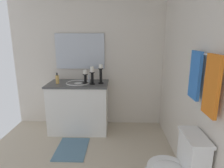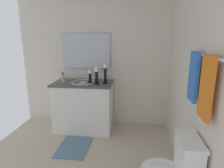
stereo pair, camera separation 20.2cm
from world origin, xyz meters
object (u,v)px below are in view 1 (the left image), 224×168
(candle_holder_mid, at_px, (85,76))
(towel_near_vanity, at_px, (195,75))
(mirror, at_px, (80,51))
(towel_bar, at_px, (208,55))
(bath_mat, at_px, (72,149))
(candle_holder_short, at_px, (92,75))
(candle_holder_tall, at_px, (101,74))
(towel_center, at_px, (212,86))
(vanity_cabinet, at_px, (79,107))
(soap_bottle, at_px, (57,79))
(sink_basin, at_px, (78,85))

(candle_holder_mid, xyz_separation_m, towel_near_vanity, (1.26, 1.28, 0.28))
(mirror, height_order, towel_bar, mirror)
(towel_bar, distance_m, bath_mat, 2.19)
(towel_bar, xyz_separation_m, towel_near_vanity, (-0.17, -0.02, -0.21))
(bath_mat, bearing_deg, candle_holder_short, 155.17)
(candle_holder_tall, relative_size, towel_center, 0.63)
(vanity_cabinet, distance_m, soap_bottle, 0.60)
(towel_near_vanity, bearing_deg, mirror, -137.69)
(bath_mat, bearing_deg, towel_near_vanity, 65.41)
(sink_basin, relative_size, candle_holder_tall, 1.27)
(mirror, bearing_deg, towel_center, 36.76)
(candle_holder_mid, xyz_separation_m, soap_bottle, (0.04, -0.46, -0.04))
(towel_bar, distance_m, towel_near_vanity, 0.27)
(towel_bar, xyz_separation_m, bath_mat, (-0.82, -1.43, -1.45))
(candle_holder_short, relative_size, soap_bottle, 1.61)
(candle_holder_mid, relative_size, towel_bar, 0.34)
(sink_basin, xyz_separation_m, soap_bottle, (0.05, -0.33, 0.11))
(mirror, distance_m, towel_center, 2.36)
(vanity_cabinet, bearing_deg, bath_mat, 0.00)
(candle_holder_tall, distance_m, candle_holder_short, 0.15)
(candle_holder_short, height_order, towel_near_vanity, towel_near_vanity)
(soap_bottle, height_order, bath_mat, soap_bottle)
(sink_basin, distance_m, towel_bar, 2.13)
(towel_near_vanity, distance_m, bath_mat, 1.98)
(mirror, distance_m, towel_bar, 2.24)
(sink_basin, distance_m, bath_mat, 1.02)
(candle_holder_short, bearing_deg, towel_bar, 40.77)
(bath_mat, bearing_deg, towel_bar, 60.30)
(candle_holder_short, distance_m, towel_center, 1.93)
(towel_center, bearing_deg, towel_near_vanity, 180.00)
(soap_bottle, bearing_deg, towel_bar, 51.68)
(candle_holder_tall, relative_size, bath_mat, 0.53)
(sink_basin, bearing_deg, bath_mat, -0.09)
(candle_holder_short, distance_m, towel_bar, 1.86)
(mirror, distance_m, towel_near_vanity, 2.10)
(vanity_cabinet, height_order, candle_holder_mid, candle_holder_mid)
(sink_basin, height_order, candle_holder_mid, candle_holder_mid)
(sink_basin, distance_m, towel_near_vanity, 1.95)
(mirror, height_order, candle_holder_tall, mirror)
(candle_holder_tall, height_order, towel_center, towel_center)
(candle_holder_short, bearing_deg, soap_bottle, -92.63)
(towel_bar, bearing_deg, bath_mat, -119.70)
(mirror, bearing_deg, vanity_cabinet, -0.01)
(soap_bottle, bearing_deg, towel_near_vanity, 54.97)
(bath_mat, bearing_deg, vanity_cabinet, -180.00)
(soap_bottle, xyz_separation_m, towel_center, (1.56, 1.74, 0.30))
(candle_holder_mid, relative_size, towel_center, 0.46)
(towel_center, bearing_deg, towel_bar, 173.94)
(soap_bottle, xyz_separation_m, towel_near_vanity, (1.22, 1.74, 0.32))
(candle_holder_short, relative_size, candle_holder_mid, 1.27)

